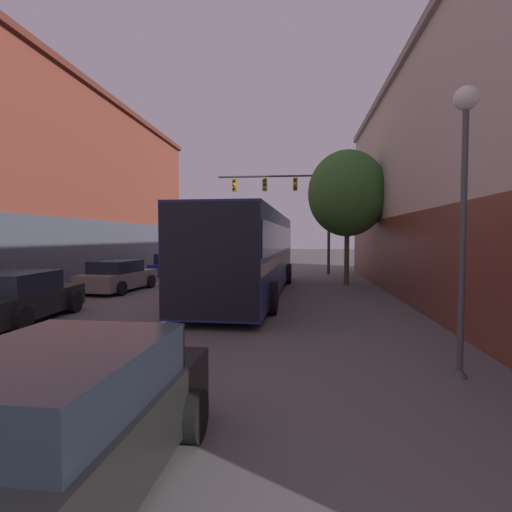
# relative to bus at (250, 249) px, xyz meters

# --- Properties ---
(lane_center_line) EXTENTS (0.14, 42.75, 0.01)m
(lane_center_line) POSITION_rel_bus_xyz_m (-1.70, -1.86, -1.83)
(lane_center_line) COLOR silver
(lane_center_line) RESTS_ON ground_plane
(building_left_brick) EXTENTS (10.35, 27.64, 9.95)m
(building_left_brick) POSITION_rel_bus_xyz_m (-13.14, 3.53, 3.26)
(building_left_brick) COLOR brown
(building_left_brick) RESTS_ON ground_plane
(bus) EXTENTS (3.22, 12.96, 3.26)m
(bus) POSITION_rel_bus_xyz_m (0.00, 0.00, 0.00)
(bus) COLOR navy
(bus) RESTS_ON ground_plane
(hatchback_foreground) EXTENTS (2.18, 4.46, 1.35)m
(hatchback_foreground) POSITION_rel_bus_xyz_m (-0.17, -12.89, -1.19)
(hatchback_foreground) COLOR black
(hatchback_foreground) RESTS_ON ground_plane
(parked_car_left_near) EXTENTS (2.15, 4.30, 1.32)m
(parked_car_left_near) POSITION_rel_bus_xyz_m (-5.80, 8.16, -1.22)
(parked_car_left_near) COLOR navy
(parked_car_left_near) RESTS_ON ground_plane
(parked_car_left_mid) EXTENTS (2.29, 4.37, 1.38)m
(parked_car_left_mid) POSITION_rel_bus_xyz_m (-5.73, -5.83, -1.18)
(parked_car_left_mid) COLOR black
(parked_car_left_mid) RESTS_ON ground_plane
(parked_car_left_far) EXTENTS (2.23, 4.24, 1.33)m
(parked_car_left_far) POSITION_rel_bus_xyz_m (-5.80, 0.49, -1.21)
(parked_car_left_far) COLOR slate
(parked_car_left_far) RESTS_ON ground_plane
(traffic_signal_gantry) EXTENTS (7.14, 0.36, 6.50)m
(traffic_signal_gantry) POSITION_rel_bus_xyz_m (1.51, 9.50, 2.97)
(traffic_signal_gantry) COLOR #333338
(traffic_signal_gantry) RESTS_ON ground_plane
(street_lamp) EXTENTS (0.39, 0.39, 4.78)m
(street_lamp) POSITION_rel_bus_xyz_m (4.67, -9.09, 1.34)
(street_lamp) COLOR #47474C
(street_lamp) RESTS_ON ground_plane
(street_tree_near) EXTENTS (3.79, 3.41, 6.53)m
(street_tree_near) POSITION_rel_bus_xyz_m (4.29, 3.77, 2.60)
(street_tree_near) COLOR brown
(street_tree_near) RESTS_ON ground_plane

